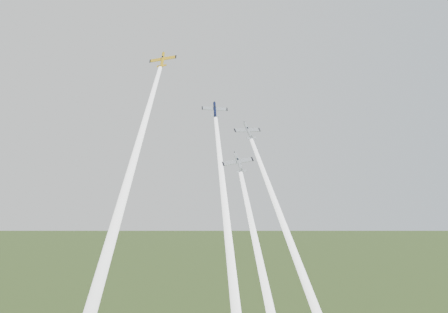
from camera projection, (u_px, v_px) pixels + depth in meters
plane_yellow at (163, 60)px, 141.87m from camera, size 7.91×7.71×6.96m
smoke_trail_yellow at (131, 169)px, 117.43m from camera, size 18.20×42.54×53.20m
plane_navy at (215, 109)px, 144.11m from camera, size 7.20×5.49×6.03m
smoke_trail_navy at (228, 239)px, 117.53m from camera, size 5.69×48.56×57.85m
plane_silver_right at (248, 131)px, 147.50m from camera, size 8.65×6.86×6.87m
smoke_trail_silver_right at (295, 255)px, 123.53m from camera, size 11.22×46.28×55.64m
plane_silver_low at (239, 163)px, 131.36m from camera, size 8.58×5.85×7.64m
smoke_trail_silver_low at (266, 291)px, 109.39m from camera, size 3.48×40.46×48.07m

